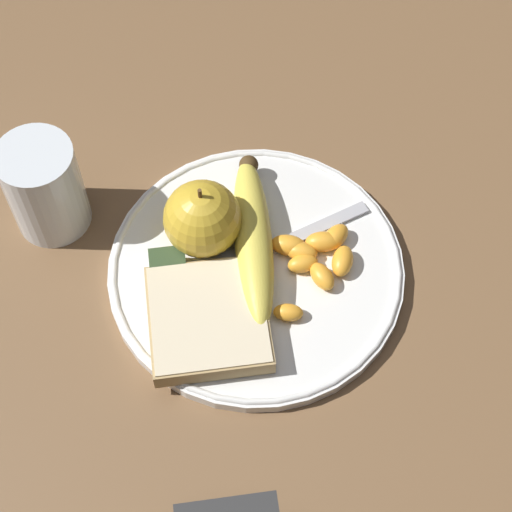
{
  "coord_description": "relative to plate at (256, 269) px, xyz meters",
  "views": [
    {
      "loc": [
        0.38,
        -0.05,
        0.68
      ],
      "look_at": [
        0.0,
        0.0,
        0.03
      ],
      "focal_mm": 60.0,
      "sensor_mm": 36.0,
      "label": 1
    }
  ],
  "objects": [
    {
      "name": "bread_slice",
      "position": [
        0.05,
        -0.05,
        0.02
      ],
      "size": [
        0.11,
        0.1,
        0.02
      ],
      "color": "tan",
      "rests_on": "plate"
    },
    {
      "name": "orange_segment_4",
      "position": [
        0.02,
        0.06,
        0.01
      ],
      "size": [
        0.03,
        0.03,
        0.02
      ],
      "color": "#F9A32D",
      "rests_on": "plate"
    },
    {
      "name": "orange_segment_2",
      "position": [
        -0.02,
        0.08,
        0.01
      ],
      "size": [
        0.04,
        0.04,
        0.02
      ],
      "color": "#F9A32D",
      "rests_on": "plate"
    },
    {
      "name": "orange_segment_6",
      "position": [
        0.05,
        0.02,
        0.01
      ],
      "size": [
        0.02,
        0.03,
        0.01
      ],
      "color": "#F9A32D",
      "rests_on": "plate"
    },
    {
      "name": "orange_segment_1",
      "position": [
        0.01,
        0.08,
        0.01
      ],
      "size": [
        0.04,
        0.03,
        0.02
      ],
      "color": "#F9A32D",
      "rests_on": "plate"
    },
    {
      "name": "ground_plane",
      "position": [
        0.0,
        0.0,
        -0.01
      ],
      "size": [
        3.0,
        3.0,
        0.0
      ],
      "primitive_type": "plane",
      "color": "brown"
    },
    {
      "name": "orange_segment_7",
      "position": [
        -0.01,
        0.06,
        0.01
      ],
      "size": [
        0.02,
        0.03,
        0.02
      ],
      "color": "#F9A32D",
      "rests_on": "plate"
    },
    {
      "name": "orange_segment_0",
      "position": [
        -0.01,
        0.03,
        0.01
      ],
      "size": [
        0.03,
        0.04,
        0.02
      ],
      "color": "#F9A32D",
      "rests_on": "plate"
    },
    {
      "name": "banana",
      "position": [
        -0.02,
        0.0,
        0.02
      ],
      "size": [
        0.19,
        0.04,
        0.03
      ],
      "color": "#E0CC4C",
      "rests_on": "plate"
    },
    {
      "name": "orange_segment_3",
      "position": [
        -0.0,
        0.01,
        0.01
      ],
      "size": [
        0.04,
        0.03,
        0.02
      ],
      "color": "#F9A32D",
      "rests_on": "plate"
    },
    {
      "name": "fork",
      "position": [
        -0.01,
        0.01,
        0.01
      ],
      "size": [
        0.08,
        0.18,
        0.0
      ],
      "rotation": [
        0.0,
        0.0,
        11.34
      ],
      "color": "#B2B2B7",
      "rests_on": "plate"
    },
    {
      "name": "jam_packet",
      "position": [
        0.0,
        -0.08,
        0.01
      ],
      "size": [
        0.04,
        0.03,
        0.02
      ],
      "color": "silver",
      "rests_on": "plate"
    },
    {
      "name": "juice_glass",
      "position": [
        -0.09,
        -0.18,
        0.04
      ],
      "size": [
        0.07,
        0.07,
        0.1
      ],
      "color": "silver",
      "rests_on": "ground_plane"
    },
    {
      "name": "apple",
      "position": [
        -0.04,
        -0.04,
        0.04
      ],
      "size": [
        0.07,
        0.07,
        0.08
      ],
      "color": "gold",
      "rests_on": "plate"
    },
    {
      "name": "orange_segment_5",
      "position": [
        0.01,
        0.04,
        0.01
      ],
      "size": [
        0.02,
        0.03,
        0.02
      ],
      "color": "#F9A32D",
      "rests_on": "plate"
    },
    {
      "name": "plate",
      "position": [
        0.0,
        0.0,
        0.0
      ],
      "size": [
        0.27,
        0.27,
        0.01
      ],
      "color": "white",
      "rests_on": "ground_plane"
    },
    {
      "name": "orange_segment_8",
      "position": [
        -0.01,
        0.04,
        0.01
      ],
      "size": [
        0.03,
        0.03,
        0.02
      ],
      "color": "#F9A32D",
      "rests_on": "plate"
    }
  ]
}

